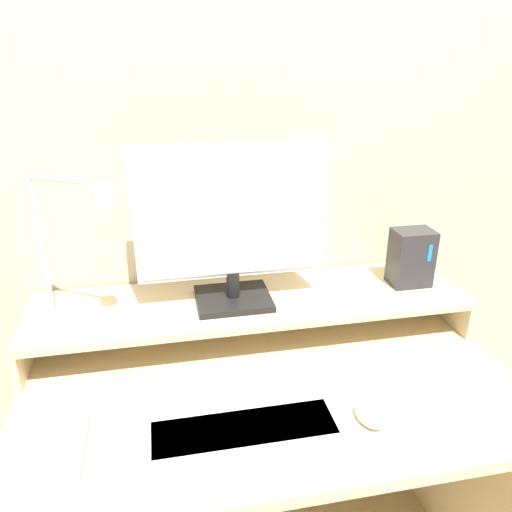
{
  "coord_description": "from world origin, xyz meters",
  "views": [
    {
      "loc": [
        -0.24,
        -0.66,
        1.49
      ],
      "look_at": [
        -0.02,
        0.41,
        1.03
      ],
      "focal_mm": 35.0,
      "sensor_mm": 36.0,
      "label": 1
    }
  ],
  "objects_px": {
    "router_dock": "(411,257)",
    "remote_control": "(74,446)",
    "keyboard": "(244,430)",
    "mouse": "(371,414)",
    "desk_lamp": "(67,261)",
    "monitor": "(232,223)"
  },
  "relations": [
    {
      "from": "desk_lamp",
      "to": "remote_control",
      "type": "height_order",
      "value": "desk_lamp"
    },
    {
      "from": "monitor",
      "to": "keyboard",
      "type": "height_order",
      "value": "monitor"
    },
    {
      "from": "remote_control",
      "to": "keyboard",
      "type": "bearing_deg",
      "value": -4.17
    },
    {
      "from": "router_dock",
      "to": "remote_control",
      "type": "distance_m",
      "value": 1.02
    },
    {
      "from": "monitor",
      "to": "mouse",
      "type": "relative_size",
      "value": 5.2
    },
    {
      "from": "monitor",
      "to": "remote_control",
      "type": "relative_size",
      "value": 2.68
    },
    {
      "from": "desk_lamp",
      "to": "monitor",
      "type": "bearing_deg",
      "value": 8.31
    },
    {
      "from": "router_dock",
      "to": "mouse",
      "type": "height_order",
      "value": "router_dock"
    },
    {
      "from": "monitor",
      "to": "mouse",
      "type": "xyz_separation_m",
      "value": [
        0.25,
        -0.4,
        -0.34
      ]
    },
    {
      "from": "router_dock",
      "to": "keyboard",
      "type": "xyz_separation_m",
      "value": [
        -0.57,
        -0.4,
        -0.19
      ]
    },
    {
      "from": "desk_lamp",
      "to": "mouse",
      "type": "relative_size",
      "value": 4.0
    },
    {
      "from": "mouse",
      "to": "remote_control",
      "type": "distance_m",
      "value": 0.65
    },
    {
      "from": "desk_lamp",
      "to": "router_dock",
      "type": "relative_size",
      "value": 2.3
    },
    {
      "from": "router_dock",
      "to": "mouse",
      "type": "distance_m",
      "value": 0.53
    },
    {
      "from": "monitor",
      "to": "desk_lamp",
      "type": "height_order",
      "value": "monitor"
    },
    {
      "from": "keyboard",
      "to": "remote_control",
      "type": "xyz_separation_m",
      "value": [
        -0.36,
        0.03,
        -0.0
      ]
    },
    {
      "from": "mouse",
      "to": "desk_lamp",
      "type": "bearing_deg",
      "value": 152.85
    },
    {
      "from": "desk_lamp",
      "to": "keyboard",
      "type": "height_order",
      "value": "desk_lamp"
    },
    {
      "from": "monitor",
      "to": "remote_control",
      "type": "height_order",
      "value": "monitor"
    },
    {
      "from": "desk_lamp",
      "to": "mouse",
      "type": "bearing_deg",
      "value": -27.15
    },
    {
      "from": "desk_lamp",
      "to": "remote_control",
      "type": "distance_m",
      "value": 0.42
    },
    {
      "from": "router_dock",
      "to": "monitor",
      "type": "bearing_deg",
      "value": -179.13
    }
  ]
}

